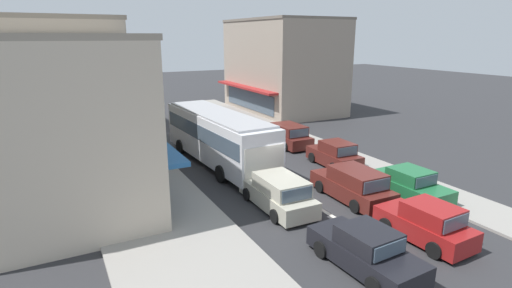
% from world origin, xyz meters
% --- Properties ---
extents(ground_plane, '(140.00, 140.00, 0.00)m').
position_xyz_m(ground_plane, '(0.00, 0.00, 0.00)').
color(ground_plane, '#2D2D30').
extents(lane_centre_line, '(0.20, 28.00, 0.01)m').
position_xyz_m(lane_centre_line, '(0.00, 4.00, 0.00)').
color(lane_centre_line, silver).
rests_on(lane_centre_line, ground).
extents(sidewalk_left, '(5.20, 44.00, 0.14)m').
position_xyz_m(sidewalk_left, '(-6.80, 6.00, 0.07)').
color(sidewalk_left, gray).
rests_on(sidewalk_left, ground).
extents(kerb_right, '(2.80, 44.00, 0.12)m').
position_xyz_m(kerb_right, '(6.20, 6.00, 0.06)').
color(kerb_right, gray).
rests_on(kerb_right, ground).
extents(shopfront_corner_near, '(8.07, 7.90, 7.74)m').
position_xyz_m(shopfront_corner_near, '(-10.18, 0.82, 3.86)').
color(shopfront_corner_near, beige).
rests_on(shopfront_corner_near, ground).
extents(shopfront_mid_block, '(8.74, 9.30, 8.71)m').
position_xyz_m(shopfront_mid_block, '(-10.18, 9.67, 4.35)').
color(shopfront_mid_block, '#B2A38E').
rests_on(shopfront_mid_block, ground).
extents(shopfront_far_end, '(9.02, 8.96, 8.63)m').
position_xyz_m(shopfront_far_end, '(-10.18, 19.16, 4.31)').
color(shopfront_far_end, silver).
rests_on(shopfront_far_end, ground).
extents(building_right_far, '(8.90, 12.60, 9.33)m').
position_xyz_m(building_right_far, '(11.48, 18.43, 4.66)').
color(building_right_far, gray).
rests_on(building_right_far, ground).
extents(city_bus, '(3.09, 10.96, 3.23)m').
position_xyz_m(city_bus, '(-1.60, 4.40, 1.88)').
color(city_bus, silver).
rests_on(city_bus, ground).
extents(wagon_behind_bus_near, '(2.01, 4.54, 1.58)m').
position_xyz_m(wagon_behind_bus_near, '(2.02, -3.73, 0.75)').
color(wagon_behind_bus_near, '#561E19').
rests_on(wagon_behind_bus_near, ground).
extents(wagon_adjacent_lane_trail, '(1.98, 4.52, 1.58)m').
position_xyz_m(wagon_adjacent_lane_trail, '(-1.68, -2.94, 0.75)').
color(wagon_adjacent_lane_trail, '#B7B29E').
rests_on(wagon_adjacent_lane_trail, ground).
extents(hatchback_queue_far_back, '(1.93, 3.76, 1.54)m').
position_xyz_m(hatchback_queue_far_back, '(1.82, -8.11, 0.71)').
color(hatchback_queue_far_back, maroon).
rests_on(hatchback_queue_far_back, ground).
extents(sedan_adjacent_lane_lead, '(2.05, 4.28, 1.47)m').
position_xyz_m(sedan_adjacent_lane_lead, '(-1.57, -8.50, 0.66)').
color(sedan_adjacent_lane_lead, black).
rests_on(sedan_adjacent_lane_lead, ground).
extents(parked_sedan_kerb_front, '(1.93, 4.21, 1.47)m').
position_xyz_m(parked_sedan_kerb_front, '(4.58, -4.77, 0.66)').
color(parked_sedan_kerb_front, '#1E6638').
rests_on(parked_sedan_kerb_front, ground).
extents(parked_hatchback_kerb_second, '(1.91, 3.75, 1.54)m').
position_xyz_m(parked_hatchback_kerb_second, '(4.51, 0.81, 0.71)').
color(parked_hatchback_kerb_second, '#561E19').
rests_on(parked_hatchback_kerb_second, ground).
extents(parked_wagon_kerb_third, '(1.99, 4.53, 1.58)m').
position_xyz_m(parked_wagon_kerb_third, '(4.46, 6.14, 0.75)').
color(parked_wagon_kerb_third, '#561E19').
rests_on(parked_wagon_kerb_third, ground).
extents(traffic_light_downstreet, '(0.33, 0.24, 4.20)m').
position_xyz_m(traffic_light_downstreet, '(-3.82, 16.43, 2.85)').
color(traffic_light_downstreet, gray).
rests_on(traffic_light_downstreet, ground).
extents(pedestrian_with_handbag_near, '(0.34, 0.65, 1.63)m').
position_xyz_m(pedestrian_with_handbag_near, '(-4.64, 8.72, 1.07)').
color(pedestrian_with_handbag_near, '#4C4742').
rests_on(pedestrian_with_handbag_near, sidewalk_left).
extents(pedestrian_browsing_midblock, '(0.55, 0.55, 1.63)m').
position_xyz_m(pedestrian_browsing_midblock, '(-5.01, 10.75, 1.07)').
color(pedestrian_browsing_midblock, '#232838').
rests_on(pedestrian_browsing_midblock, sidewalk_left).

